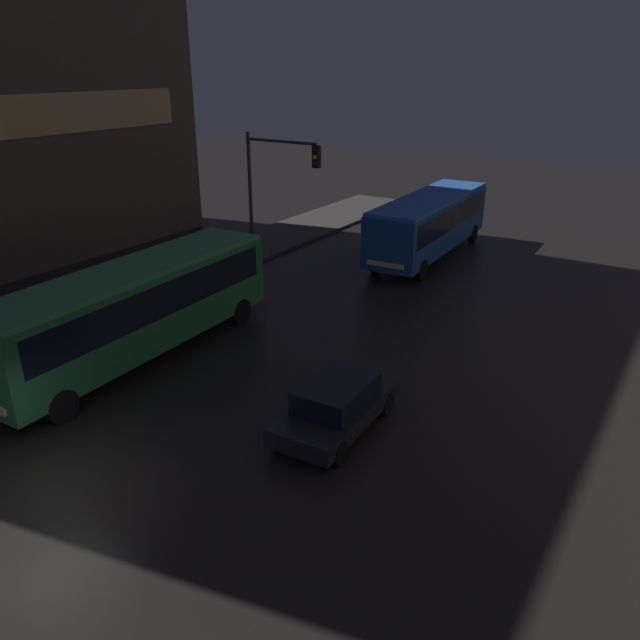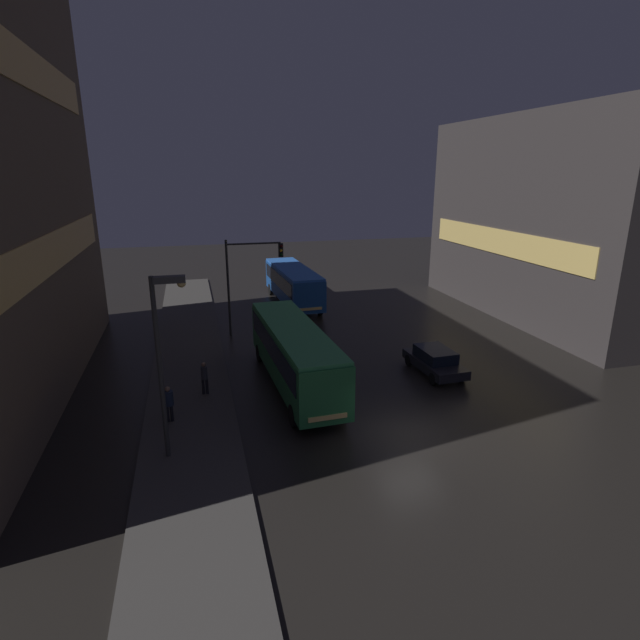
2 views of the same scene
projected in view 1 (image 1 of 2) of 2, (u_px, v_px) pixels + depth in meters
The scene contains 7 objects.
ground_plane at pixel (53, 494), 14.42m from camera, with size 120.00×120.00×0.00m, color black.
sidewalk_left at pixel (124, 294), 26.65m from camera, with size 4.00×48.00×0.15m.
bus_near at pixel (136, 303), 20.31m from camera, with size 2.90×11.10×3.20m.
bus_far at pixel (430, 220), 31.37m from camera, with size 2.97×10.53×3.09m.
car_taxi at pixel (336, 405), 16.73m from camera, with size 2.03×4.27×1.41m.
pedestrian_near at pixel (50, 303), 22.81m from camera, with size 0.44×0.44×1.66m.
traffic_light_main at pixel (273, 182), 27.17m from camera, with size 3.79×0.35×6.46m.
Camera 1 is at (11.57, -6.58, 9.23)m, focal length 35.00 mm.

